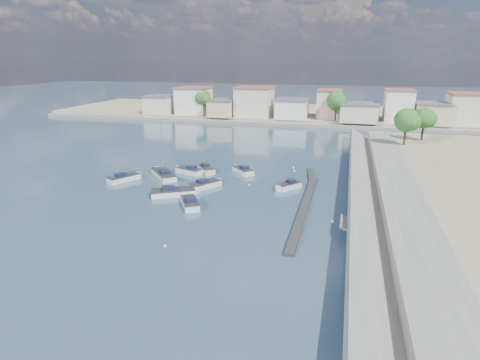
% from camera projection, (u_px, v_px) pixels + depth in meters
% --- Properties ---
extents(ground, '(400.00, 400.00, 0.00)m').
position_uv_depth(ground, '(286.00, 152.00, 78.65)').
color(ground, '#284150').
rests_on(ground, ground).
extents(seawall_walkway, '(5.00, 90.00, 1.80)m').
position_uv_depth(seawall_walkway, '(402.00, 202.00, 48.86)').
color(seawall_walkway, slate).
rests_on(seawall_walkway, ground).
extents(breakwater, '(2.00, 31.02, 0.35)m').
position_uv_depth(breakwater, '(306.00, 200.00, 51.67)').
color(breakwater, black).
rests_on(breakwater, ground).
extents(far_shore_land, '(160.00, 40.00, 1.40)m').
position_uv_depth(far_shore_land, '(311.00, 114.00, 126.43)').
color(far_shore_land, gray).
rests_on(far_shore_land, ground).
extents(far_shore_quay, '(160.00, 2.50, 0.80)m').
position_uv_depth(far_shore_quay, '(304.00, 125.00, 107.14)').
color(far_shore_quay, slate).
rests_on(far_shore_quay, ground).
extents(far_town, '(113.01, 12.80, 8.35)m').
position_uv_depth(far_town, '(347.00, 107.00, 108.60)').
color(far_town, beige).
rests_on(far_town, far_shore_land).
extents(shore_trees, '(74.56, 38.32, 7.92)m').
position_uv_depth(shore_trees, '(337.00, 105.00, 100.69)').
color(shore_trees, '#38281E').
rests_on(shore_trees, ground).
extents(motorboat_a, '(3.79, 4.80, 1.48)m').
position_uv_depth(motorboat_a, '(190.00, 203.00, 49.93)').
color(motorboat_a, silver).
rests_on(motorboat_a, ground).
extents(motorboat_b, '(4.17, 5.04, 1.48)m').
position_uv_depth(motorboat_b, '(207.00, 185.00, 57.13)').
color(motorboat_b, silver).
rests_on(motorboat_b, ground).
extents(motorboat_c, '(5.15, 3.31, 1.48)m').
position_uv_depth(motorboat_c, '(188.00, 171.00, 64.14)').
color(motorboat_c, silver).
rests_on(motorboat_c, ground).
extents(motorboat_d, '(3.56, 3.92, 1.48)m').
position_uv_depth(motorboat_d, '(288.00, 186.00, 56.32)').
color(motorboat_d, silver).
rests_on(motorboat_d, ground).
extents(motorboat_e, '(3.96, 5.23, 1.48)m').
position_uv_depth(motorboat_e, '(125.00, 178.00, 60.20)').
color(motorboat_e, silver).
rests_on(motorboat_e, ground).
extents(motorboat_f, '(4.28, 4.31, 1.48)m').
position_uv_depth(motorboat_f, '(242.00, 170.00, 64.18)').
color(motorboat_f, silver).
rests_on(motorboat_f, ground).
extents(motorboat_g, '(3.90, 4.31, 1.48)m').
position_uv_depth(motorboat_g, '(207.00, 170.00, 64.58)').
color(motorboat_g, silver).
rests_on(motorboat_g, ground).
extents(motorboat_h, '(6.25, 4.83, 1.48)m').
position_uv_depth(motorboat_h, '(175.00, 192.00, 53.83)').
color(motorboat_h, silver).
rests_on(motorboat_h, ground).
extents(sailboat, '(6.03, 6.38, 9.00)m').
position_uv_depth(sailboat, '(163.00, 174.00, 62.13)').
color(sailboat, silver).
rests_on(sailboat, ground).
extents(mooring_buoys, '(15.86, 32.59, 0.31)m').
position_uv_depth(mooring_buoys, '(275.00, 191.00, 55.58)').
color(mooring_buoys, white).
rests_on(mooring_buoys, ground).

